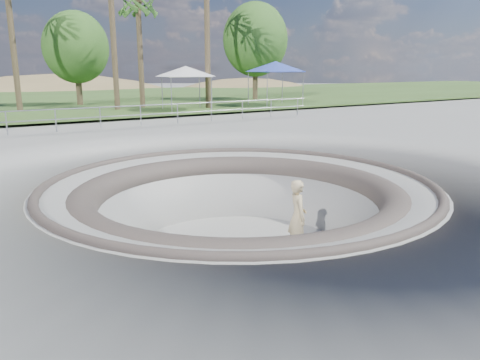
# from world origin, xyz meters

# --- Properties ---
(ground) EXTENTS (180.00, 180.00, 0.00)m
(ground) POSITION_xyz_m (0.00, 0.00, 0.00)
(ground) COLOR gray
(ground) RESTS_ON ground
(skate_bowl) EXTENTS (14.00, 14.00, 4.10)m
(skate_bowl) POSITION_xyz_m (0.00, 0.00, -1.83)
(skate_bowl) COLOR gray
(skate_bowl) RESTS_ON ground
(grass_strip) EXTENTS (180.00, 36.00, 0.12)m
(grass_strip) POSITION_xyz_m (0.00, 34.00, 0.22)
(grass_strip) COLOR #395421
(grass_strip) RESTS_ON ground
(distant_hills) EXTENTS (103.20, 45.00, 28.60)m
(distant_hills) POSITION_xyz_m (3.78, 57.17, -7.02)
(distant_hills) COLOR olive
(distant_hills) RESTS_ON ground
(safety_railing) EXTENTS (25.00, 0.06, 1.03)m
(safety_railing) POSITION_xyz_m (0.00, 12.00, 0.69)
(safety_railing) COLOR gray
(safety_railing) RESTS_ON ground
(skateboard) EXTENTS (0.86, 0.36, 0.09)m
(skateboard) POSITION_xyz_m (1.14, -1.09, -1.83)
(skateboard) COLOR #945D3B
(skateboard) RESTS_ON ground
(skater) EXTENTS (0.71, 0.84, 1.97)m
(skater) POSITION_xyz_m (1.14, -1.09, -0.83)
(skater) COLOR #CEB685
(skater) RESTS_ON skateboard
(canopy_white) EXTENTS (5.46, 5.46, 2.81)m
(canopy_white) POSITION_xyz_m (7.53, 18.00, 2.74)
(canopy_white) COLOR gray
(canopy_white) RESTS_ON ground
(canopy_blue) EXTENTS (6.23, 6.23, 3.17)m
(canopy_blue) POSITION_xyz_m (14.84, 18.00, 3.06)
(canopy_blue) COLOR gray
(canopy_blue) RESTS_ON ground
(palm_d) EXTENTS (2.60, 2.60, 8.05)m
(palm_d) POSITION_xyz_m (5.86, 21.53, 7.00)
(palm_d) COLOR brown
(palm_d) RESTS_ON ground
(bushy_tree_mid) EXTENTS (4.76, 4.33, 6.87)m
(bushy_tree_mid) POSITION_xyz_m (2.77, 26.28, 4.43)
(bushy_tree_mid) COLOR brown
(bushy_tree_mid) RESTS_ON ground
(bushy_tree_right) EXTENTS (5.80, 5.27, 8.36)m
(bushy_tree_right) POSITION_xyz_m (17.67, 24.64, 5.36)
(bushy_tree_right) COLOR brown
(bushy_tree_right) RESTS_ON ground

